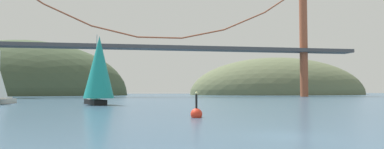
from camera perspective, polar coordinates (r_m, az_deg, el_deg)
name	(u,v)px	position (r m, az deg, el deg)	size (l,w,h in m)	color
ground_plane	(284,136)	(20.00, 15.23, -9.92)	(360.00, 360.00, 0.00)	#385670
headland_left	(21,95)	(159.98, -26.68, -3.13)	(87.45, 44.00, 46.61)	#425138
headland_right	(279,95)	(167.58, 14.41, -3.28)	(86.25, 44.00, 35.28)	#5B6647
suspension_bridge	(160,43)	(114.32, -5.44, 5.20)	(139.25, 6.00, 39.67)	brown
sailboat_teal_sail	(99,69)	(58.05, -15.35, 0.86)	(6.31, 9.97, 11.87)	black
channel_buoy	(196,114)	(31.55, 0.74, -6.56)	(1.10, 1.10, 2.64)	red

